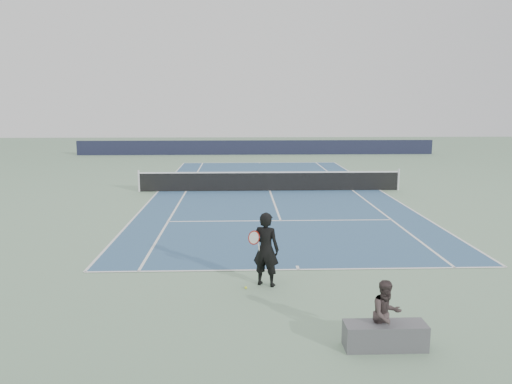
{
  "coord_description": "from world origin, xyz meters",
  "views": [
    {
      "loc": [
        -1.54,
        -24.19,
        4.25
      ],
      "look_at": [
        -0.91,
        -6.47,
        1.1
      ],
      "focal_mm": 35.0,
      "sensor_mm": 36.0,
      "label": 1
    }
  ],
  "objects_px": {
    "tennis_net": "(270,181)",
    "tennis_player": "(266,249)",
    "spectator_bench": "(385,324)",
    "tennis_ball": "(246,288)"
  },
  "relations": [
    {
      "from": "tennis_net",
      "to": "tennis_player",
      "type": "xyz_separation_m",
      "value": [
        -0.91,
        -12.94,
        0.38
      ]
    },
    {
      "from": "tennis_net",
      "to": "tennis_player",
      "type": "bearing_deg",
      "value": -94.02
    },
    {
      "from": "spectator_bench",
      "to": "tennis_ball",
      "type": "bearing_deg",
      "value": 129.26
    },
    {
      "from": "spectator_bench",
      "to": "tennis_player",
      "type": "bearing_deg",
      "value": 121.35
    },
    {
      "from": "spectator_bench",
      "to": "tennis_net",
      "type": "bearing_deg",
      "value": 93.62
    },
    {
      "from": "tennis_player",
      "to": "spectator_bench",
      "type": "height_order",
      "value": "tennis_player"
    },
    {
      "from": "tennis_player",
      "to": "tennis_ball",
      "type": "distance_m",
      "value": 1.0
    },
    {
      "from": "tennis_player",
      "to": "spectator_bench",
      "type": "distance_m",
      "value": 3.73
    },
    {
      "from": "tennis_net",
      "to": "spectator_bench",
      "type": "relative_size",
      "value": 8.56
    },
    {
      "from": "tennis_net",
      "to": "tennis_player",
      "type": "distance_m",
      "value": 12.97
    }
  ]
}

